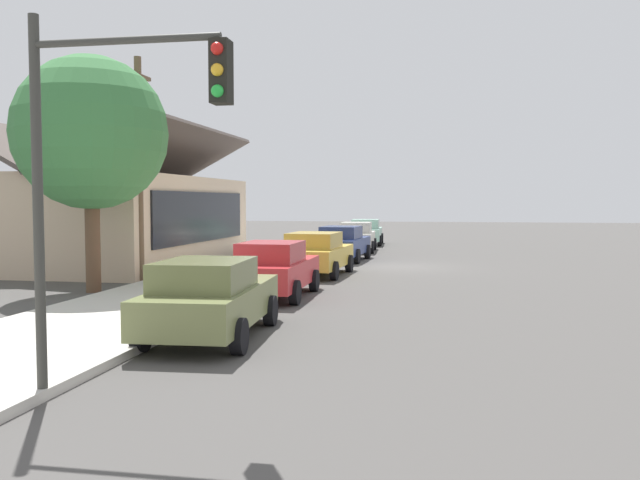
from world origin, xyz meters
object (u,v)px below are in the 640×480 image
(shade_tree, at_px, (91,134))
(car_mustard, at_px, (316,253))
(car_cherry, at_px, (274,269))
(car_navy, at_px, (343,243))
(traffic_light_main, at_px, (109,142))
(car_olive, at_px, (210,298))
(car_seafoam, at_px, (366,232))
(utility_pole_wooden, at_px, (139,165))
(fire_hydrant_red, at_px, (321,245))
(car_ivory, at_px, (357,237))

(shade_tree, bearing_deg, car_mustard, -46.22)
(car_cherry, relative_size, car_navy, 0.96)
(car_mustard, distance_m, car_navy, 6.02)
(car_navy, distance_m, traffic_light_main, 21.71)
(car_navy, bearing_deg, traffic_light_main, -176.42)
(car_olive, xyz_separation_m, shade_tree, (5.75, 5.72, 3.89))
(car_seafoam, height_order, utility_pole_wooden, utility_pole_wooden)
(car_cherry, bearing_deg, car_mustard, -1.61)
(shade_tree, distance_m, fire_hydrant_red, 15.92)
(car_cherry, relative_size, utility_pole_wooden, 0.58)
(car_olive, height_order, utility_pole_wooden, utility_pole_wooden)
(car_olive, relative_size, traffic_light_main, 0.88)
(car_cherry, bearing_deg, shade_tree, 89.10)
(car_navy, height_order, shade_tree, shade_tree)
(car_ivory, distance_m, traffic_light_main, 27.27)
(car_olive, relative_size, car_seafoam, 0.98)
(traffic_light_main, xyz_separation_m, fire_hydrant_red, (24.78, 1.66, -2.99))
(fire_hydrant_red, bearing_deg, utility_pole_wooden, 161.70)
(car_seafoam, distance_m, utility_pole_wooden, 21.00)
(car_mustard, distance_m, shade_tree, 8.85)
(car_cherry, height_order, car_ivory, same)
(car_seafoam, distance_m, fire_hydrant_red, 8.09)
(car_olive, xyz_separation_m, car_navy, (17.26, -0.09, -0.00))
(car_olive, xyz_separation_m, utility_pole_wooden, (8.41, 5.48, 3.11))
(car_olive, relative_size, utility_pole_wooden, 0.61)
(car_cherry, relative_size, car_mustard, 0.96)
(traffic_light_main, bearing_deg, car_ivory, 0.31)
(car_cherry, relative_size, traffic_light_main, 0.83)
(car_ivory, relative_size, shade_tree, 0.63)
(car_mustard, relative_size, utility_pole_wooden, 0.60)
(fire_hydrant_red, bearing_deg, car_navy, -154.12)
(utility_pole_wooden, bearing_deg, car_mustard, -62.70)
(car_ivory, bearing_deg, car_mustard, 177.17)
(car_mustard, distance_m, car_ivory, 11.61)
(car_cherry, relative_size, fire_hydrant_red, 6.08)
(car_navy, bearing_deg, utility_pole_wooden, 151.16)
(car_ivory, relative_size, fire_hydrant_red, 6.21)
(car_ivory, xyz_separation_m, utility_pole_wooden, (-14.45, 5.51, 3.12))
(car_ivory, height_order, utility_pole_wooden, utility_pole_wooden)
(car_ivory, bearing_deg, shade_tree, 158.66)
(car_navy, distance_m, car_ivory, 5.60)
(car_olive, height_order, car_navy, same)
(car_seafoam, bearing_deg, car_olive, 177.17)
(car_mustard, height_order, car_navy, same)
(fire_hydrant_red, bearing_deg, car_mustard, -170.82)
(car_seafoam, bearing_deg, car_mustard, 177.37)
(car_mustard, xyz_separation_m, car_seafoam, (17.22, 0.13, 0.00))
(car_cherry, xyz_separation_m, car_seafoam, (22.81, -0.02, 0.00))
(car_navy, relative_size, car_ivory, 1.02)
(car_olive, xyz_separation_m, car_seafoam, (28.47, 0.12, 0.00))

